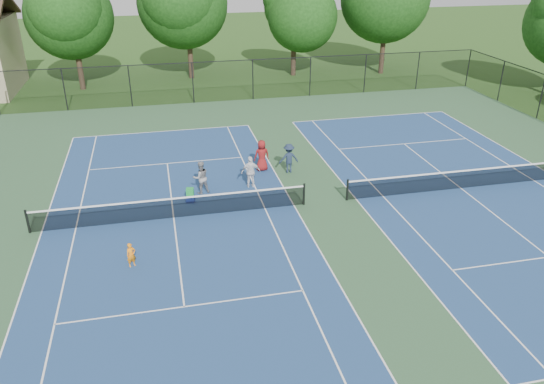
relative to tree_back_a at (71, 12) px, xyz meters
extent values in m
plane|color=#234716|center=(13.00, -24.00, -6.04)|extent=(140.00, 140.00, 0.00)
cube|color=#315732|center=(13.00, -24.00, -6.03)|extent=(36.00, 36.00, 0.01)
cube|color=navy|center=(6.00, -24.00, -6.03)|extent=(10.97, 23.77, 0.00)
cube|color=white|center=(6.00, -12.11, -6.02)|extent=(10.97, 0.06, 0.00)
cube|color=white|center=(0.52, -24.00, -6.02)|extent=(0.06, 23.77, 0.00)
cube|color=white|center=(11.48, -24.00, -6.02)|extent=(0.06, 23.77, 0.00)
cube|color=white|center=(1.88, -24.00, -6.02)|extent=(0.06, 23.77, 0.00)
cube|color=white|center=(10.12, -24.00, -6.02)|extent=(0.06, 23.77, 0.00)
cube|color=white|center=(6.00, -17.60, -6.02)|extent=(8.23, 0.06, 0.00)
cube|color=white|center=(6.00, -30.40, -6.02)|extent=(8.23, 0.06, 0.00)
cube|color=white|center=(6.00, -24.00, -6.02)|extent=(0.06, 12.80, 0.00)
cylinder|color=black|center=(0.05, -24.00, -5.50)|extent=(0.10, 0.10, 1.07)
cylinder|color=black|center=(11.95, -24.00, -5.50)|extent=(0.10, 0.10, 1.07)
cube|color=black|center=(6.00, -24.00, -5.57)|extent=(11.90, 0.01, 0.90)
cube|color=white|center=(6.00, -24.00, -5.09)|extent=(11.90, 0.04, 0.07)
cube|color=navy|center=(20.00, -24.00, -6.03)|extent=(10.97, 23.77, 0.00)
cube|color=white|center=(20.00, -12.11, -6.02)|extent=(10.97, 0.06, 0.00)
cube|color=white|center=(14.52, -24.00, -6.02)|extent=(0.06, 23.77, 0.00)
cube|color=white|center=(15.88, -24.00, -6.02)|extent=(0.06, 23.77, 0.00)
cube|color=white|center=(24.12, -24.00, -6.02)|extent=(0.06, 23.77, 0.00)
cube|color=white|center=(20.00, -17.60, -6.02)|extent=(8.23, 0.06, 0.00)
cube|color=white|center=(20.00, -24.00, -6.02)|extent=(0.06, 12.80, 0.00)
cylinder|color=black|center=(14.05, -24.00, -5.50)|extent=(0.10, 0.10, 1.07)
cube|color=black|center=(20.00, -24.00, -5.57)|extent=(11.90, 0.01, 0.90)
cube|color=white|center=(20.00, -24.00, -5.09)|extent=(11.90, 0.04, 0.07)
cylinder|color=black|center=(-0.50, -6.00, -4.54)|extent=(0.08, 0.08, 3.00)
cylinder|color=black|center=(4.00, -6.00, -4.54)|extent=(0.08, 0.08, 3.00)
cylinder|color=black|center=(8.50, -6.00, -4.54)|extent=(0.08, 0.08, 3.00)
cylinder|color=black|center=(13.00, -6.00, -4.54)|extent=(0.08, 0.08, 3.00)
cylinder|color=black|center=(17.50, -6.00, -4.54)|extent=(0.08, 0.08, 3.00)
cylinder|color=black|center=(22.00, -6.00, -4.54)|extent=(0.08, 0.08, 3.00)
cylinder|color=black|center=(26.50, -6.00, -4.54)|extent=(0.08, 0.08, 3.00)
cylinder|color=black|center=(31.00, -6.00, -4.54)|extent=(0.08, 0.08, 3.00)
cylinder|color=black|center=(31.00, -15.00, -4.54)|extent=(0.08, 0.08, 3.00)
cylinder|color=black|center=(31.00, -10.50, -4.54)|extent=(0.08, 0.08, 3.00)
cube|color=black|center=(13.00, -6.00, -4.54)|extent=(36.00, 0.01, 3.00)
cube|color=black|center=(13.00, -6.00, -3.04)|extent=(36.00, 0.05, 0.05)
cylinder|color=#2D2116|center=(0.00, 0.00, -4.15)|extent=(0.44, 0.44, 3.78)
sphere|color=#13370F|center=(0.00, 0.00, -0.39)|extent=(6.80, 6.80, 6.80)
sphere|color=#13370F|center=(0.00, 0.00, 0.28)|extent=(5.58, 5.58, 5.58)
cylinder|color=#2D2116|center=(9.00, 2.00, -3.97)|extent=(0.44, 0.44, 4.14)
sphere|color=#13370F|center=(9.00, 2.00, 0.19)|extent=(7.60, 7.60, 7.60)
cylinder|color=#2D2116|center=(18.00, 1.00, -4.33)|extent=(0.44, 0.44, 3.42)
sphere|color=#13370F|center=(18.00, 1.00, -0.97)|extent=(6.00, 6.00, 6.00)
sphere|color=#13370F|center=(18.00, 1.00, -0.27)|extent=(4.92, 4.92, 4.92)
cylinder|color=#2D2116|center=(26.00, 0.00, -3.88)|extent=(0.44, 0.44, 4.32)
imported|color=orange|center=(4.28, -27.49, -5.55)|extent=(0.42, 0.36, 0.97)
imported|color=gray|center=(7.47, -21.70, -5.22)|extent=(0.92, 0.79, 1.63)
imported|color=silver|center=(9.93, -21.56, -5.23)|extent=(0.96, 0.42, 1.61)
imported|color=#1C293E|center=(12.20, -20.18, -5.25)|extent=(1.03, 0.60, 1.58)
imported|color=maroon|center=(10.87, -19.62, -5.20)|extent=(0.86, 0.60, 1.67)
cube|color=navy|center=(6.86, -22.58, -5.88)|extent=(0.45, 0.41, 0.32)
cube|color=green|center=(6.86, -22.58, -5.53)|extent=(0.38, 0.33, 0.39)
camera|label=1|loc=(5.74, -45.00, 5.11)|focal=35.00mm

